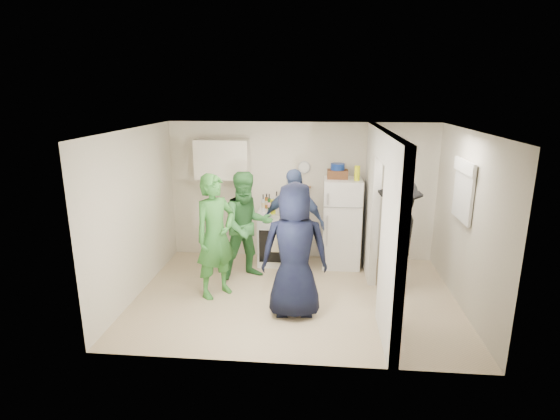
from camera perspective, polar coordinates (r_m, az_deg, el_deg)
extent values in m
plane|color=#C5AF8B|center=(6.76, 1.99, -11.24)|extent=(4.80, 4.80, 0.00)
plane|color=silver|center=(7.95, 2.78, 2.40)|extent=(4.80, 0.00, 4.80)
plane|color=silver|center=(4.70, 0.93, -6.79)|extent=(4.80, 0.00, 4.80)
plane|color=silver|center=(6.86, -18.36, -0.45)|extent=(0.00, 3.40, 3.40)
plane|color=silver|center=(6.63, 23.29, -1.45)|extent=(0.00, 3.40, 3.40)
plane|color=white|center=(6.07, 2.21, 10.39)|extent=(4.80, 4.80, 0.00)
cube|color=silver|center=(7.41, 11.88, 1.14)|extent=(0.12, 1.20, 2.50)
cube|color=silver|center=(5.32, 14.47, -4.60)|extent=(0.12, 1.20, 2.50)
cube|color=silver|center=(6.15, 13.55, 8.17)|extent=(0.12, 1.00, 0.40)
cube|color=white|center=(7.86, 0.15, -3.51)|extent=(0.82, 0.68, 0.97)
cube|color=silver|center=(7.84, -7.57, 6.58)|extent=(0.95, 0.34, 0.70)
cube|color=white|center=(7.72, 8.05, -1.69)|extent=(0.65, 0.63, 1.57)
cube|color=brown|center=(7.56, 7.51, 4.67)|extent=(0.35, 0.25, 0.15)
cylinder|color=navy|center=(7.54, 7.55, 5.64)|extent=(0.24, 0.24, 0.11)
cylinder|color=#E8F114|center=(7.43, 10.04, 4.76)|extent=(0.09, 0.09, 0.25)
cylinder|color=white|center=(7.84, 3.18, 5.57)|extent=(0.22, 0.02, 0.22)
cube|color=olive|center=(7.88, 2.77, 3.03)|extent=(0.35, 0.08, 0.03)
cube|color=black|center=(6.71, 22.98, 2.31)|extent=(0.03, 0.70, 0.80)
cube|color=white|center=(6.71, 22.85, 2.31)|extent=(0.04, 0.76, 0.86)
cube|color=white|center=(6.64, 22.96, 5.27)|extent=(0.04, 0.82, 0.18)
cylinder|color=yellow|center=(7.48, -0.91, 0.42)|extent=(0.09, 0.09, 0.25)
cylinder|color=red|center=(7.49, 1.69, -0.08)|extent=(0.09, 0.09, 0.12)
imported|color=#317C32|center=(6.55, -8.43, -3.40)|extent=(0.79, 0.81, 1.88)
imported|color=#35793A|center=(7.13, -4.32, -2.09)|extent=(1.08, 0.99, 1.79)
imported|color=#38437A|center=(7.20, 1.71, -1.74)|extent=(1.14, 0.70, 1.82)
imported|color=black|center=(5.90, 1.93, -5.33)|extent=(0.96, 0.67, 1.88)
imported|color=black|center=(6.88, 15.04, -3.25)|extent=(0.99, 1.30, 1.79)
cylinder|color=brown|center=(7.84, -1.76, 1.18)|extent=(0.07, 0.07, 0.27)
cylinder|color=#174517|center=(7.61, -1.41, 0.93)|extent=(0.06, 0.06, 0.32)
cylinder|color=silver|center=(7.82, -0.45, 1.32)|extent=(0.06, 0.06, 0.31)
cylinder|color=#5D1E10|center=(7.64, 0.31, 0.93)|extent=(0.07, 0.07, 0.30)
cylinder|color=#B2C1C5|center=(7.82, 1.08, 1.29)|extent=(0.07, 0.07, 0.31)
cylinder|color=#143613|center=(7.70, 1.45, 0.91)|extent=(0.06, 0.06, 0.27)
cylinder|color=#999932|center=(7.79, 2.15, 1.14)|extent=(0.06, 0.06, 0.28)
cylinder|color=#B3B8C0|center=(7.61, -2.20, 0.90)|extent=(0.06, 0.06, 0.31)
cylinder|color=#4B280C|center=(7.76, 0.50, 1.00)|extent=(0.08, 0.08, 0.26)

